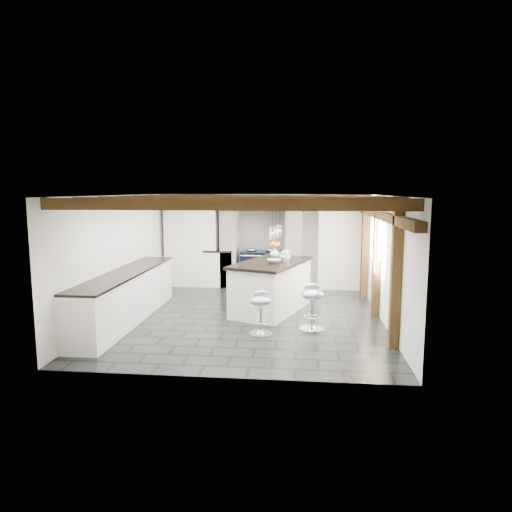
# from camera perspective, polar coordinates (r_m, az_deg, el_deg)

# --- Properties ---
(ground) EXTENTS (6.00, 6.00, 0.00)m
(ground) POSITION_cam_1_polar(r_m,az_deg,el_deg) (8.90, -0.91, -7.39)
(ground) COLOR black
(ground) RESTS_ON ground
(room_shell) EXTENTS (6.00, 6.03, 6.00)m
(room_shell) POSITION_cam_1_polar(r_m,az_deg,el_deg) (10.15, -3.41, 0.68)
(room_shell) COLOR white
(room_shell) RESTS_ON ground
(range_cooker) EXTENTS (1.00, 0.63, 0.99)m
(range_cooker) POSITION_cam_1_polar(r_m,az_deg,el_deg) (11.40, 0.65, -1.53)
(range_cooker) COLOR black
(range_cooker) RESTS_ON ground
(kitchen_island) EXTENTS (1.67, 2.26, 1.33)m
(kitchen_island) POSITION_cam_1_polar(r_m,az_deg,el_deg) (9.09, 1.95, -3.73)
(kitchen_island) COLOR white
(kitchen_island) RESTS_ON ground
(bar_stool_near) EXTENTS (0.47, 0.47, 0.81)m
(bar_stool_near) POSITION_cam_1_polar(r_m,az_deg,el_deg) (7.91, 7.00, -5.67)
(bar_stool_near) COLOR silver
(bar_stool_near) RESTS_ON ground
(bar_stool_far) EXTENTS (0.48, 0.48, 0.74)m
(bar_stool_far) POSITION_cam_1_polar(r_m,az_deg,el_deg) (7.62, 0.57, -6.47)
(bar_stool_far) COLOR silver
(bar_stool_far) RESTS_ON ground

